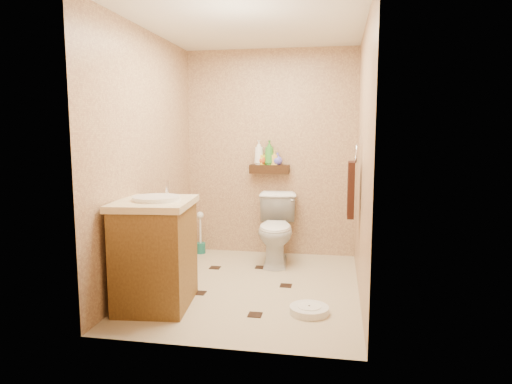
# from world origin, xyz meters

# --- Properties ---
(ground) EXTENTS (2.50, 2.50, 0.00)m
(ground) POSITION_xyz_m (0.00, 0.00, 0.00)
(ground) COLOR tan
(ground) RESTS_ON ground
(wall_back) EXTENTS (2.00, 0.04, 2.40)m
(wall_back) POSITION_xyz_m (0.00, 1.25, 1.20)
(wall_back) COLOR tan
(wall_back) RESTS_ON ground
(wall_front) EXTENTS (2.00, 0.04, 2.40)m
(wall_front) POSITION_xyz_m (0.00, -1.25, 1.20)
(wall_front) COLOR tan
(wall_front) RESTS_ON ground
(wall_left) EXTENTS (0.04, 2.50, 2.40)m
(wall_left) POSITION_xyz_m (-1.00, 0.00, 1.20)
(wall_left) COLOR tan
(wall_left) RESTS_ON ground
(wall_right) EXTENTS (0.04, 2.50, 2.40)m
(wall_right) POSITION_xyz_m (1.00, 0.00, 1.20)
(wall_right) COLOR tan
(wall_right) RESTS_ON ground
(ceiling) EXTENTS (2.00, 2.50, 0.02)m
(ceiling) POSITION_xyz_m (0.00, 0.00, 2.40)
(ceiling) COLOR silver
(ceiling) RESTS_ON wall_back
(wall_shelf) EXTENTS (0.46, 0.14, 0.10)m
(wall_shelf) POSITION_xyz_m (0.00, 1.17, 1.02)
(wall_shelf) COLOR #39220F
(wall_shelf) RESTS_ON wall_back
(floor_accents) EXTENTS (1.14, 1.38, 0.01)m
(floor_accents) POSITION_xyz_m (0.02, -0.03, 0.00)
(floor_accents) COLOR black
(floor_accents) RESTS_ON ground
(toilet) EXTENTS (0.49, 0.78, 0.76)m
(toilet) POSITION_xyz_m (0.13, 0.83, 0.38)
(toilet) COLOR white
(toilet) RESTS_ON ground
(vanity) EXTENTS (0.68, 0.79, 1.04)m
(vanity) POSITION_xyz_m (-0.70, -0.58, 0.46)
(vanity) COLOR brown
(vanity) RESTS_ON ground
(bathroom_scale) EXTENTS (0.40, 0.40, 0.06)m
(bathroom_scale) POSITION_xyz_m (0.58, -0.54, 0.03)
(bathroom_scale) COLOR silver
(bathroom_scale) RESTS_ON ground
(toilet_brush) EXTENTS (0.12, 0.12, 0.51)m
(toilet_brush) POSITION_xyz_m (-0.82, 1.07, 0.18)
(toilet_brush) COLOR #186255
(toilet_brush) RESTS_ON ground
(towel_ring) EXTENTS (0.12, 0.30, 0.76)m
(towel_ring) POSITION_xyz_m (0.91, 0.25, 0.95)
(towel_ring) COLOR silver
(towel_ring) RESTS_ON wall_right
(toilet_paper) EXTENTS (0.12, 0.11, 0.12)m
(toilet_paper) POSITION_xyz_m (-0.94, 0.65, 0.60)
(toilet_paper) COLOR silver
(toilet_paper) RESTS_ON wall_left
(bottle_a) EXTENTS (0.16, 0.16, 0.29)m
(bottle_a) POSITION_xyz_m (-0.12, 1.17, 1.21)
(bottle_a) COLOR white
(bottle_a) RESTS_ON wall_shelf
(bottle_b) EXTENTS (0.11, 0.11, 0.17)m
(bottle_b) POSITION_xyz_m (-0.09, 1.17, 1.16)
(bottle_b) COLOR yellow
(bottle_b) RESTS_ON wall_shelf
(bottle_c) EXTENTS (0.15, 0.15, 0.15)m
(bottle_c) POSITION_xyz_m (-0.09, 1.17, 1.14)
(bottle_c) COLOR #C54A17
(bottle_c) RESTS_ON wall_shelf
(bottle_d) EXTENTS (0.14, 0.14, 0.29)m
(bottle_d) POSITION_xyz_m (-0.00, 1.17, 1.21)
(bottle_d) COLOR green
(bottle_d) RESTS_ON wall_shelf
(bottle_e) EXTENTS (0.09, 0.08, 0.18)m
(bottle_e) POSITION_xyz_m (0.06, 1.17, 1.16)
(bottle_e) COLOR gold
(bottle_e) RESTS_ON wall_shelf
(bottle_f) EXTENTS (0.16, 0.16, 0.14)m
(bottle_f) POSITION_xyz_m (0.09, 1.17, 1.14)
(bottle_f) COLOR #5A55D6
(bottle_f) RESTS_ON wall_shelf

